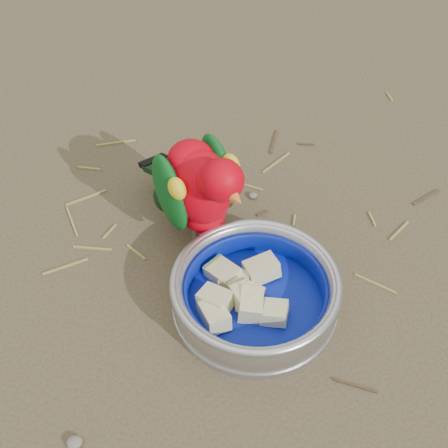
{
  "coord_description": "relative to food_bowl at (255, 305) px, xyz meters",
  "views": [
    {
      "loc": [
        -0.11,
        -0.52,
        0.77
      ],
      "look_at": [
        0.03,
        0.12,
        0.08
      ],
      "focal_mm": 55.0,
      "sensor_mm": 36.0,
      "label": 1
    }
  ],
  "objects": [
    {
      "name": "bowl_wall",
      "position": [
        0.0,
        0.0,
        0.03
      ],
      "size": [
        0.23,
        0.23,
        0.04
      ],
      "primitive_type": null,
      "color": "#B2B2BA",
      "rests_on": "food_bowl"
    },
    {
      "name": "lory_parrot",
      "position": [
        -0.05,
        0.14,
        0.08
      ],
      "size": [
        0.19,
        0.25,
        0.19
      ],
      "primitive_type": null,
      "rotation": [
        0.0,
        0.0,
        -2.77
      ],
      "color": "#C1000E",
      "rests_on": "ground"
    },
    {
      "name": "ground",
      "position": [
        -0.05,
        -0.03,
        -0.01
      ],
      "size": [
        60.0,
        60.0,
        0.0
      ],
      "primitive_type": "plane",
      "color": "brown"
    },
    {
      "name": "fruit_wedges",
      "position": [
        0.0,
        0.0,
        0.02
      ],
      "size": [
        0.14,
        0.14,
        0.03
      ],
      "primitive_type": null,
      "color": "beige",
      "rests_on": "food_bowl"
    },
    {
      "name": "food_bowl",
      "position": [
        0.0,
        0.0,
        0.0
      ],
      "size": [
        0.23,
        0.23,
        0.02
      ],
      "primitive_type": "cylinder",
      "color": "#B2B2BA",
      "rests_on": "ground"
    },
    {
      "name": "ground_debris",
      "position": [
        -0.09,
        0.02,
        -0.01
      ],
      "size": [
        0.9,
        0.8,
        0.01
      ],
      "primitive_type": null,
      "color": "olive",
      "rests_on": "ground"
    }
  ]
}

